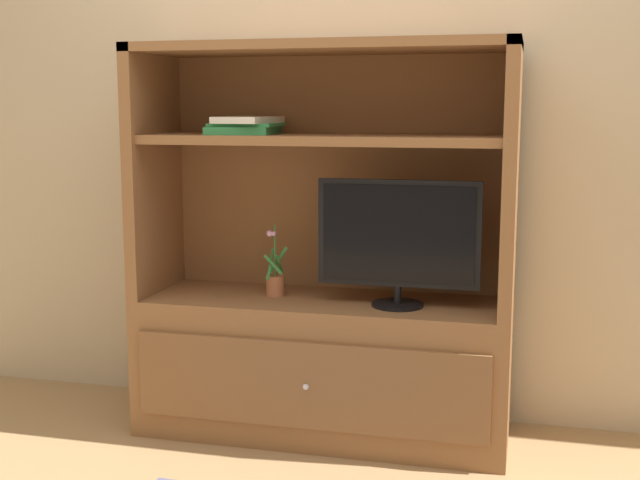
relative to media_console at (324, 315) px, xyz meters
The scene contains 6 objects.
ground_plane 0.64m from the media_console, 90.00° to the right, with size 8.00×8.00×0.00m, color #99754C.
painted_rear_wall 0.97m from the media_console, 90.00° to the left, with size 6.00×0.10×2.80m, color tan.
media_console is the anchor object (origin of this frame).
tv_monitor 0.46m from the media_console, 10.65° to the right, with size 0.63×0.20×0.50m.
potted_plant 0.24m from the media_console, behind, with size 0.10×0.14×0.29m.
magazine_stack 0.83m from the media_console, behind, with size 0.30×0.37×0.07m.
Camera 1 is at (0.81, -2.81, 1.34)m, focal length 46.89 mm.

